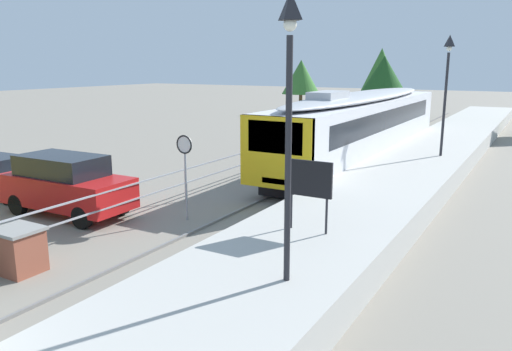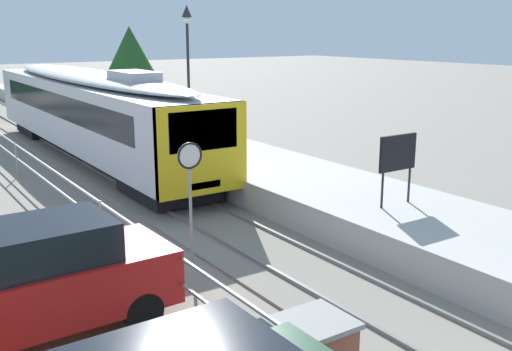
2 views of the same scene
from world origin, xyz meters
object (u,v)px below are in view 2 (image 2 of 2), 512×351
at_px(platform_lamp_mid_platform, 188,45).
at_px(speed_limit_sign, 190,172).
at_px(platform_notice_board, 398,155).
at_px(parked_suv_red, 36,279).
at_px(commuter_train, 91,108).

xyz_separation_m(platform_lamp_mid_platform, speed_limit_sign, (-5.87, -11.32, -2.50)).
xyz_separation_m(platform_notice_board, parked_suv_red, (-8.83, -0.09, -1.13)).
bearing_deg(speed_limit_sign, platform_lamp_mid_platform, 62.58).
height_order(commuter_train, speed_limit_sign, commuter_train).
height_order(commuter_train, parked_suv_red, commuter_train).
xyz_separation_m(platform_lamp_mid_platform, parked_suv_red, (-9.69, -12.89, -3.56)).
relative_size(platform_lamp_mid_platform, platform_notice_board, 2.97).
height_order(commuter_train, platform_lamp_mid_platform, platform_lamp_mid_platform).
bearing_deg(commuter_train, platform_lamp_mid_platform, -11.42).
bearing_deg(platform_notice_board, speed_limit_sign, 163.51).
height_order(platform_notice_board, speed_limit_sign, speed_limit_sign).
xyz_separation_m(commuter_train, platform_notice_board, (3.18, -13.62, 0.04)).
xyz_separation_m(commuter_train, speed_limit_sign, (-1.84, -12.14, -0.02)).
distance_m(speed_limit_sign, parked_suv_red, 4.26).
height_order(speed_limit_sign, parked_suv_red, speed_limit_sign).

